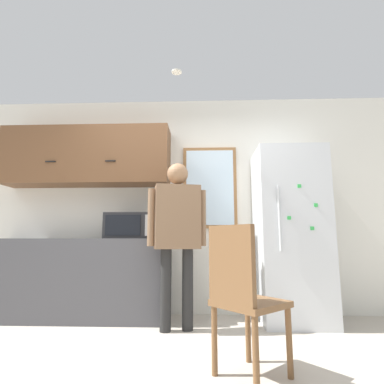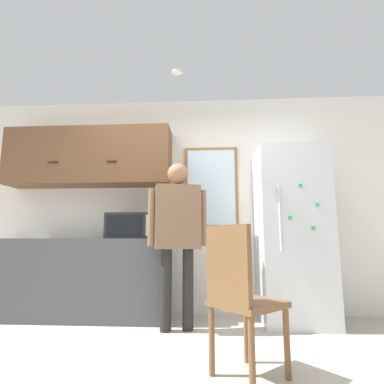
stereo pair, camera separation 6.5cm
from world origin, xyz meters
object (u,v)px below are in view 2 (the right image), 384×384
(microwave, at_px, (133,226))
(person, at_px, (178,225))
(chair, at_px, (239,293))
(refrigerator, at_px, (292,234))

(microwave, relative_size, person, 0.33)
(chair, bearing_deg, refrigerator, -70.06)
(person, height_order, refrigerator, refrigerator)
(microwave, height_order, refrigerator, refrigerator)
(refrigerator, bearing_deg, person, -165.40)
(microwave, relative_size, refrigerator, 0.29)
(person, relative_size, chair, 1.72)
(microwave, height_order, chair, microwave)
(microwave, relative_size, chair, 0.57)
(person, bearing_deg, refrigerator, 1.26)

